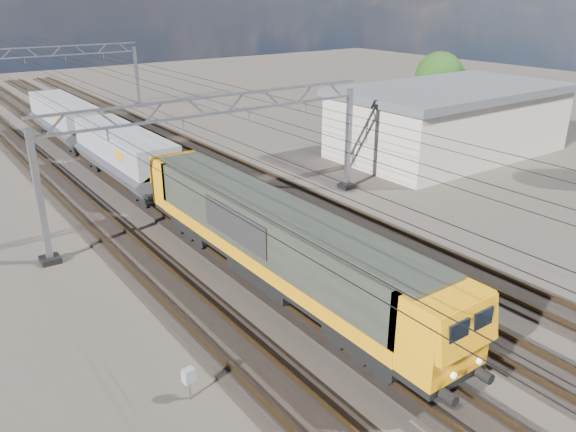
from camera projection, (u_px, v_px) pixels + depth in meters
ground at (260, 243)px, 29.32m from camera, size 160.00×160.00×0.00m
track_outer_west at (152, 273)px, 26.04m from camera, size 2.60×140.00×0.30m
track_loco at (227, 251)px, 28.21m from camera, size 2.60×140.00×0.30m
track_inner_east at (291, 233)px, 30.38m from camera, size 2.60×140.00×0.30m
track_outer_east at (347, 217)px, 32.55m from camera, size 2.60×140.00×0.30m
catenary_gantry_mid at (219, 154)px, 30.89m from camera, size 19.90×0.90×7.11m
catenary_gantry_far at (48, 79)px, 58.04m from camera, size 19.90×0.90×7.11m
overhead_wires at (185, 109)px, 33.23m from camera, size 12.03×140.00×0.53m
locomotive at (273, 238)px, 24.20m from camera, size 2.76×21.10×3.62m
hopper_wagon_lead at (125, 152)px, 37.57m from camera, size 3.38×13.00×3.25m
hopper_wagon_mid at (65, 117)px, 48.28m from camera, size 3.38×13.00×3.25m
trackside_cabinet at (189, 377)px, 17.74m from camera, size 0.42×0.34×1.14m
industrial_shed at (449, 120)px, 44.78m from camera, size 18.60×10.60×5.40m
tree_far at (443, 78)px, 54.53m from camera, size 5.18×4.78×6.97m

